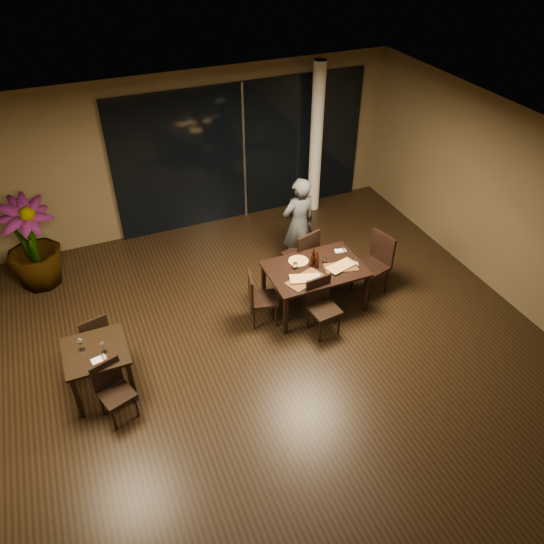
{
  "coord_description": "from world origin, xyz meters",
  "views": [
    {
      "loc": [
        -2.17,
        -5.03,
        5.64
      ],
      "look_at": [
        0.19,
        0.59,
        1.05
      ],
      "focal_mm": 35.0,
      "sensor_mm": 36.0,
      "label": 1
    }
  ],
  "objects_px": {
    "side_table": "(97,357)",
    "chair_main_near": "(321,303)",
    "chair_main_right": "(376,260)",
    "bottle_c": "(314,256)",
    "main_table": "(315,272)",
    "chair_side_near": "(113,387)",
    "bottle_a": "(312,260)",
    "potted_plant": "(31,244)",
    "bottle_b": "(317,260)",
    "chair_side_far": "(94,336)",
    "chair_main_far": "(303,253)",
    "chair_main_left": "(258,296)",
    "diner": "(299,224)"
  },
  "relations": [
    {
      "from": "side_table",
      "to": "chair_main_near",
      "type": "height_order",
      "value": "chair_main_near"
    },
    {
      "from": "chair_main_right",
      "to": "chair_main_near",
      "type": "bearing_deg",
      "value": -81.33
    },
    {
      "from": "side_table",
      "to": "bottle_c",
      "type": "bearing_deg",
      "value": 10.05
    },
    {
      "from": "main_table",
      "to": "chair_main_near",
      "type": "distance_m",
      "value": 0.58
    },
    {
      "from": "chair_side_near",
      "to": "bottle_a",
      "type": "relative_size",
      "value": 3.08
    },
    {
      "from": "potted_plant",
      "to": "bottle_b",
      "type": "distance_m",
      "value": 4.67
    },
    {
      "from": "chair_side_near",
      "to": "bottle_c",
      "type": "bearing_deg",
      "value": -1.24
    },
    {
      "from": "chair_side_far",
      "to": "side_table",
      "type": "bearing_deg",
      "value": 75.46
    },
    {
      "from": "chair_side_far",
      "to": "bottle_c",
      "type": "distance_m",
      "value": 3.43
    },
    {
      "from": "chair_main_right",
      "to": "main_table",
      "type": "bearing_deg",
      "value": -104.02
    },
    {
      "from": "chair_main_far",
      "to": "chair_side_near",
      "type": "bearing_deg",
      "value": 9.21
    },
    {
      "from": "side_table",
      "to": "chair_side_near",
      "type": "relative_size",
      "value": 0.95
    },
    {
      "from": "side_table",
      "to": "chair_main_right",
      "type": "height_order",
      "value": "chair_main_right"
    },
    {
      "from": "chair_main_far",
      "to": "bottle_a",
      "type": "bearing_deg",
      "value": 59.15
    },
    {
      "from": "chair_main_left",
      "to": "diner",
      "type": "bearing_deg",
      "value": -32.95
    },
    {
      "from": "main_table",
      "to": "side_table",
      "type": "distance_m",
      "value": 3.44
    },
    {
      "from": "chair_main_near",
      "to": "chair_main_right",
      "type": "relative_size",
      "value": 0.87
    },
    {
      "from": "chair_main_right",
      "to": "chair_side_near",
      "type": "distance_m",
      "value": 4.52
    },
    {
      "from": "chair_main_left",
      "to": "bottle_c",
      "type": "height_order",
      "value": "bottle_c"
    },
    {
      "from": "chair_main_near",
      "to": "bottle_b",
      "type": "distance_m",
      "value": 0.69
    },
    {
      "from": "main_table",
      "to": "chair_side_far",
      "type": "height_order",
      "value": "chair_side_far"
    },
    {
      "from": "chair_main_left",
      "to": "chair_side_far",
      "type": "relative_size",
      "value": 1.06
    },
    {
      "from": "bottle_a",
      "to": "chair_main_far",
      "type": "bearing_deg",
      "value": 75.16
    },
    {
      "from": "bottle_b",
      "to": "chair_main_far",
      "type": "bearing_deg",
      "value": 81.87
    },
    {
      "from": "chair_side_far",
      "to": "bottle_a",
      "type": "bearing_deg",
      "value": 166.52
    },
    {
      "from": "chair_side_far",
      "to": "bottle_a",
      "type": "height_order",
      "value": "bottle_a"
    },
    {
      "from": "side_table",
      "to": "chair_main_far",
      "type": "bearing_deg",
      "value": 18.31
    },
    {
      "from": "main_table",
      "to": "side_table",
      "type": "xyz_separation_m",
      "value": [
        -3.4,
        -0.5,
        -0.05
      ]
    },
    {
      "from": "chair_main_far",
      "to": "bottle_b",
      "type": "distance_m",
      "value": 0.74
    },
    {
      "from": "bottle_c",
      "to": "potted_plant",
      "type": "bearing_deg",
      "value": 151.16
    },
    {
      "from": "main_table",
      "to": "chair_main_right",
      "type": "relative_size",
      "value": 1.44
    },
    {
      "from": "main_table",
      "to": "diner",
      "type": "relative_size",
      "value": 0.87
    },
    {
      "from": "bottle_c",
      "to": "chair_side_near",
      "type": "bearing_deg",
      "value": -162.41
    },
    {
      "from": "chair_main_far",
      "to": "bottle_b",
      "type": "relative_size",
      "value": 3.46
    },
    {
      "from": "potted_plant",
      "to": "bottle_c",
      "type": "xyz_separation_m",
      "value": [
        4.04,
        -2.23,
        0.11
      ]
    },
    {
      "from": "side_table",
      "to": "bottle_a",
      "type": "distance_m",
      "value": 3.41
    },
    {
      "from": "side_table",
      "to": "chair_side_far",
      "type": "xyz_separation_m",
      "value": [
        0.02,
        0.59,
        -0.15
      ]
    },
    {
      "from": "chair_main_left",
      "to": "chair_main_far",
      "type": "bearing_deg",
      "value": -44.1
    },
    {
      "from": "chair_main_right",
      "to": "bottle_a",
      "type": "xyz_separation_m",
      "value": [
        -1.16,
        0.04,
        0.31
      ]
    },
    {
      "from": "diner",
      "to": "chair_main_left",
      "type": "bearing_deg",
      "value": 36.91
    },
    {
      "from": "chair_main_left",
      "to": "potted_plant",
      "type": "height_order",
      "value": "potted_plant"
    },
    {
      "from": "chair_main_left",
      "to": "diner",
      "type": "relative_size",
      "value": 0.52
    },
    {
      "from": "diner",
      "to": "bottle_c",
      "type": "height_order",
      "value": "diner"
    },
    {
      "from": "bottle_a",
      "to": "bottle_b",
      "type": "relative_size",
      "value": 0.94
    },
    {
      "from": "chair_side_far",
      "to": "chair_side_near",
      "type": "distance_m",
      "value": 1.04
    },
    {
      "from": "diner",
      "to": "potted_plant",
      "type": "height_order",
      "value": "diner"
    },
    {
      "from": "bottle_a",
      "to": "diner",
      "type": "bearing_deg",
      "value": 75.75
    },
    {
      "from": "chair_side_far",
      "to": "chair_main_near",
      "type": "bearing_deg",
      "value": 156.27
    },
    {
      "from": "diner",
      "to": "chair_main_near",
      "type": "bearing_deg",
      "value": 70.74
    },
    {
      "from": "chair_side_near",
      "to": "potted_plant",
      "type": "distance_m",
      "value": 3.37
    }
  ]
}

